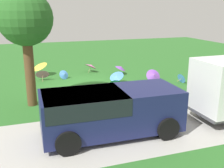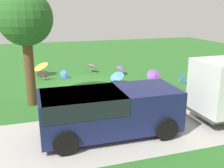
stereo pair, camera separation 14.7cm
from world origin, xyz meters
name	(u,v)px [view 1 (the left image)]	position (x,y,z in m)	size (l,w,h in m)	color
ground	(85,84)	(0.00, 0.00, 0.00)	(40.00, 40.00, 0.00)	#2D6B28
road_strip	(126,131)	(0.00, 6.34, 0.00)	(40.00, 3.65, 0.01)	#B2AFA8
van_dark	(107,109)	(0.68, 6.31, 0.91)	(4.63, 2.19, 1.53)	#191E4C
park_bench	(101,93)	(-0.03, 3.24, 0.47)	(1.61, 0.51, 0.90)	brown
shade_tree	(25,20)	(2.94, 2.53, 3.65)	(2.27, 2.27, 4.88)	brown
parasol_pink_0	(91,66)	(-1.07, -2.73, 0.44)	(1.05, 1.07, 0.69)	tan
parasol_purple_0	(121,67)	(-2.73, -1.52, 0.45)	(0.91, 0.91, 0.67)	tan
parasol_pink_1	(42,73)	(2.16, -1.62, 0.42)	(0.84, 0.80, 0.75)	tan
parasol_purple_1	(154,75)	(-3.88, 0.84, 0.40)	(0.85, 0.86, 0.78)	tan
parasol_blue_1	(182,78)	(-5.32, 1.53, 0.28)	(0.60, 0.62, 0.57)	tan
parasol_yellow_0	(39,66)	(2.25, -2.80, 0.66)	(1.25, 1.25, 0.95)	tan
parasol_blue_2	(116,76)	(-1.69, 0.57, 0.49)	(1.07, 1.08, 0.76)	tan
parasol_blue_3	(64,75)	(0.90, -1.50, 0.28)	(0.67, 0.64, 0.55)	tan
parasol_teal_0	(116,84)	(-1.32, 1.59, 0.34)	(0.86, 0.75, 0.67)	tan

